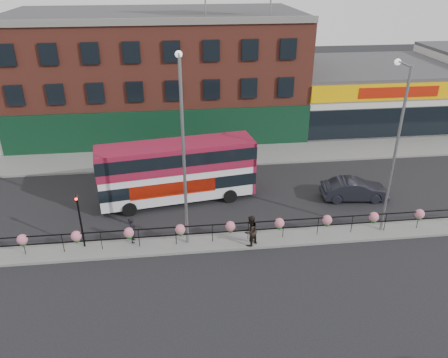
{
  "coord_description": "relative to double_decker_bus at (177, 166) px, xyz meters",
  "views": [
    {
      "loc": [
        -2.71,
        -20.07,
        14.19
      ],
      "look_at": [
        0.0,
        3.0,
        2.5
      ],
      "focal_mm": 35.0,
      "sensor_mm": 36.0,
      "label": 1
    }
  ],
  "objects": [
    {
      "name": "ground",
      "position": [
        2.72,
        -5.21,
        -2.47
      ],
      "size": [
        120.0,
        120.0,
        0.0
      ],
      "primitive_type": "plane",
      "color": "black",
      "rests_on": "ground"
    },
    {
      "name": "north_pavement",
      "position": [
        2.72,
        6.79,
        -2.39
      ],
      "size": [
        60.0,
        4.0,
        0.15
      ],
      "primitive_type": "cube",
      "color": "slate",
      "rests_on": "ground"
    },
    {
      "name": "median",
      "position": [
        2.72,
        -5.21,
        -2.39
      ],
      "size": [
        60.0,
        1.6,
        0.15
      ],
      "primitive_type": "cube",
      "color": "slate",
      "rests_on": "ground"
    },
    {
      "name": "brick_building",
      "position": [
        -1.28,
        14.75,
        2.66
      ],
      "size": [
        25.0,
        12.21,
        10.3
      ],
      "color": "brown",
      "rests_on": "ground"
    },
    {
      "name": "supermarket",
      "position": [
        18.72,
        14.7,
        0.18
      ],
      "size": [
        15.0,
        12.25,
        5.3
      ],
      "color": "silver",
      "rests_on": "ground"
    },
    {
      "name": "median_railing",
      "position": [
        2.72,
        -5.21,
        -1.42
      ],
      "size": [
        30.04,
        0.56,
        1.23
      ],
      "color": "black",
      "rests_on": "median"
    },
    {
      "name": "double_decker_bus",
      "position": [
        0.0,
        0.0,
        0.0
      ],
      "size": [
        10.17,
        3.77,
        4.01
      ],
      "color": "silver",
      "rests_on": "ground"
    },
    {
      "name": "car",
      "position": [
        11.47,
        -1.19,
        -1.76
      ],
      "size": [
        2.25,
        4.54,
        1.41
      ],
      "primitive_type": "imported",
      "rotation": [
        0.0,
        0.0,
        1.48
      ],
      "color": "#20212A",
      "rests_on": "ground"
    },
    {
      "name": "pedestrian_a",
      "position": [
        -2.65,
        -4.67,
        -1.55
      ],
      "size": [
        0.58,
        0.39,
        1.53
      ],
      "primitive_type": "imported",
      "rotation": [
        0.0,
        0.0,
        1.55
      ],
      "color": "black",
      "rests_on": "median"
    },
    {
      "name": "pedestrian_b",
      "position": [
        3.75,
        -5.73,
        -1.42
      ],
      "size": [
        1.53,
        1.53,
        1.79
      ],
      "primitive_type": "imported",
      "rotation": [
        0.0,
        0.0,
        3.82
      ],
      "color": "black",
      "rests_on": "median"
    },
    {
      "name": "lamp_column_west",
      "position": [
        0.34,
        -4.84,
        3.69
      ],
      "size": [
        0.36,
        1.78,
        10.14
      ],
      "color": "slate",
      "rests_on": "median"
    },
    {
      "name": "lamp_column_east",
      "position": [
        11.57,
        -4.87,
        3.32
      ],
      "size": [
        0.34,
        1.67,
        9.5
      ],
      "color": "slate",
      "rests_on": "median"
    },
    {
      "name": "traffic_light_median",
      "position": [
        -5.28,
        -4.81,
        0.0
      ],
      "size": [
        0.15,
        0.28,
        3.65
      ],
      "color": "black",
      "rests_on": "median"
    }
  ]
}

